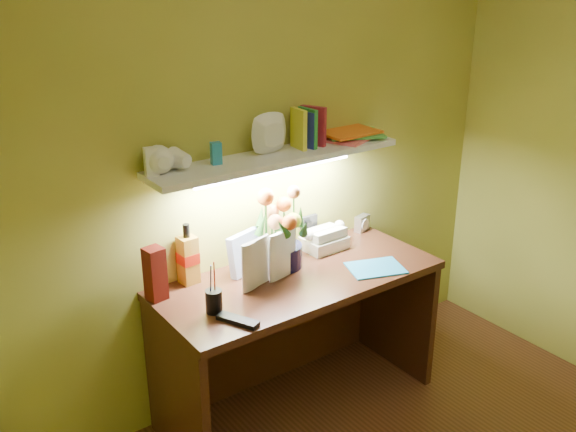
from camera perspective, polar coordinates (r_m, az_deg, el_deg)
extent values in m
cube|color=#381B0F|center=(3.28, 0.94, -11.20)|extent=(1.40, 0.60, 0.75)
cube|color=#B5B4B9|center=(3.61, 6.60, -0.63)|extent=(0.10, 0.07, 0.09)
cube|color=#4F0E07|center=(2.90, -11.73, -5.05)|extent=(0.09, 0.09, 0.25)
cylinder|color=black|center=(2.77, -6.64, -6.88)|extent=(0.08, 0.08, 0.18)
cube|color=black|center=(2.72, -4.48, -9.24)|extent=(0.13, 0.19, 0.02)
cube|color=#258FC9|center=(3.19, 7.79, -4.60)|extent=(0.32, 0.27, 0.01)
imported|color=beige|center=(2.89, -4.06, -4.85)|extent=(0.18, 0.06, 0.24)
imported|color=white|center=(2.98, -1.57, -3.93)|extent=(0.17, 0.05, 0.24)
cube|color=white|center=(3.03, -0.94, 5.22)|extent=(1.30, 0.25, 0.03)
imported|color=white|center=(2.73, -10.93, 4.38)|extent=(0.13, 0.13, 0.10)
imported|color=white|center=(2.77, -8.95, 4.76)|extent=(0.12, 0.12, 0.09)
imported|color=white|center=(3.00, -1.19, 5.85)|extent=(0.20, 0.20, 0.05)
cube|color=white|center=(2.76, -12.06, 4.76)|extent=(0.06, 0.05, 0.12)
cube|color=#258FC9|center=(2.87, -6.41, 5.56)|extent=(0.05, 0.04, 0.10)
cube|color=maroon|center=(3.16, 2.26, 8.01)|extent=(0.08, 0.13, 0.19)
cube|color=yellow|center=(3.10, 0.94, 7.75)|extent=(0.03, 0.12, 0.19)
cube|color=#2536AB|center=(3.13, 1.58, 7.72)|extent=(0.05, 0.13, 0.18)
cube|color=#298B3F|center=(3.13, 1.75, 7.84)|extent=(0.03, 0.13, 0.19)
cube|color=maroon|center=(3.14, 1.62, 7.81)|extent=(0.04, 0.13, 0.18)
cube|color=#FC6677|center=(3.34, 5.46, 7.07)|extent=(0.38, 0.33, 0.01)
cube|color=green|center=(3.34, 5.86, 7.27)|extent=(0.34, 0.31, 0.01)
cube|color=orange|center=(3.32, 5.40, 7.46)|extent=(0.30, 0.22, 0.01)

